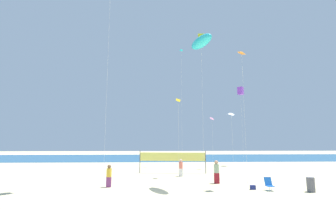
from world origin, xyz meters
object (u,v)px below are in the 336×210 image
Objects in this scene: kite_orange_diamond at (242,54)px; kite_white_diamond at (232,114)px; trash_barrel at (311,185)px; volleyball_net at (172,158)px; beachgoer_mustard_shirt at (109,175)px; kite_violet_box at (241,91)px; kite_yellow_diamond at (179,102)px; folding_beach_chair at (269,184)px; beach_handbag at (253,187)px; kite_cyan_inflatable at (201,42)px; kite_cyan_diamond at (181,56)px; kite_pink_diamond at (212,119)px; beachgoer_coral_shirt at (181,167)px; beachgoer_sage_shirt at (217,171)px.

kite_orange_diamond is 1.72× the size of kite_white_diamond.
trash_barrel is 13.30m from volleyball_net.
beachgoer_mustard_shirt is at bearing 177.02° from kite_orange_diamond.
kite_violet_box is at bearing 36.25° from volleyball_net.
kite_violet_box is (10.06, 10.43, 3.31)m from kite_yellow_diamond.
folding_beach_chair is 0.08× the size of kite_orange_diamond.
beach_handbag is at bearing 166.03° from trash_barrel.
kite_white_diamond is at bearing 49.74° from kite_cyan_inflatable.
kite_yellow_diamond reaches higher than beach_handbag.
kite_cyan_diamond is at bearing 76.42° from folding_beach_chair.
kite_white_diamond is 14.62m from kite_cyan_diamond.
kite_pink_diamond is (-3.80, 13.16, 5.68)m from trash_barrel.
kite_violet_box is 1.79× the size of kite_white_diamond.
kite_yellow_diamond is at bearing 128.82° from beach_handbag.
kite_yellow_diamond is 5.39m from kite_white_diamond.
kite_cyan_diamond is (1.04, 9.28, 14.80)m from beachgoer_coral_shirt.
beachgoer_sage_shirt is 4.21m from folding_beach_chair.
kite_pink_diamond reaches higher than kite_white_diamond.
volleyball_net reaches higher than beach_handbag.
kite_violet_box is at bearing 85.16° from trash_barrel.
beachgoer_sage_shirt is 6.72m from trash_barrel.
beachgoer_sage_shirt is 19.83m from kite_cyan_diamond.
volleyball_net is 1.11× the size of kite_pink_diamond.
beachgoer_sage_shirt reaches higher than beachgoer_mustard_shirt.
trash_barrel is at bearing -43.44° from folding_beach_chair.
kite_white_diamond reaches higher than beachgoer_sage_shirt.
kite_violet_box is at bearing 66.16° from kite_white_diamond.
kite_white_diamond is at bearing -29.73° from volleyball_net.
kite_orange_diamond reaches higher than beach_handbag.
trash_barrel is 9.13m from kite_white_diamond.
kite_orange_diamond is 0.65× the size of kite_cyan_diamond.
kite_cyan_inflatable is 0.74× the size of kite_cyan_diamond.
kite_white_diamond is (4.98, -1.01, 5.17)m from beachgoer_coral_shirt.
beachgoer_sage_shirt is at bearing 149.04° from trash_barrel.
kite_orange_diamond reaches higher than beachgoer_sage_shirt.
beachgoer_coral_shirt reaches higher than folding_beach_chair.
kite_white_diamond is at bearing 3.73° from beachgoer_sage_shirt.
beachgoer_mustard_shirt is (-5.99, -5.20, 0.01)m from beachgoer_coral_shirt.
beach_handbag is 22.41m from kite_cyan_diamond.
kite_cyan_diamond is at bearing 30.68° from beachgoer_mustard_shirt.
beachgoer_mustard_shirt is 11.81m from folding_beach_chair.
beachgoer_coral_shirt is 6.52m from kite_yellow_diamond.
kite_pink_diamond is at bearing 106.11° from trash_barrel.
folding_beach_chair is 22.59m from kite_cyan_diamond.
kite_orange_diamond is (10.55, -0.55, 9.58)m from beachgoer_mustard_shirt.
beachgoer_sage_shirt is 7.83m from kite_yellow_diamond.
kite_yellow_diamond is 7.78m from kite_orange_diamond.
beach_handbag is at bearing 131.26° from beachgoer_coral_shirt.
kite_yellow_diamond is 0.71× the size of kite_orange_diamond.
kite_white_diamond reaches higher than trash_barrel.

